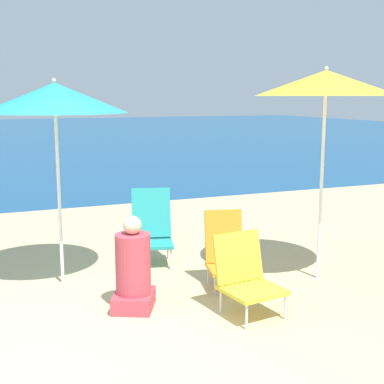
{
  "coord_description": "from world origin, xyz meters",
  "views": [
    {
      "loc": [
        -0.51,
        -3.83,
        2.02
      ],
      "look_at": [
        1.64,
        1.42,
        1.0
      ],
      "focal_mm": 50.0,
      "sensor_mm": 36.0,
      "label": 1
    }
  ],
  "objects_px": {
    "beach_umbrella_teal": "(55,98)",
    "beach_chair_orange": "(225,250)",
    "beach_chair_teal": "(152,227)",
    "beach_chair_yellow": "(246,274)",
    "person_seated_near": "(133,271)",
    "beach_umbrella_yellow": "(326,83)"
  },
  "relations": [
    {
      "from": "beach_umbrella_teal",
      "to": "beach_chair_orange",
      "type": "distance_m",
      "value": 2.4
    },
    {
      "from": "beach_umbrella_teal",
      "to": "beach_chair_teal",
      "type": "distance_m",
      "value": 1.98
    },
    {
      "from": "beach_umbrella_teal",
      "to": "beach_chair_yellow",
      "type": "height_order",
      "value": "beach_umbrella_teal"
    },
    {
      "from": "beach_chair_teal",
      "to": "beach_umbrella_teal",
      "type": "bearing_deg",
      "value": -147.25
    },
    {
      "from": "beach_chair_yellow",
      "to": "person_seated_near",
      "type": "xyz_separation_m",
      "value": [
        -0.95,
        0.48,
        -0.0
      ]
    },
    {
      "from": "beach_umbrella_teal",
      "to": "beach_chair_teal",
      "type": "bearing_deg",
      "value": 17.89
    },
    {
      "from": "beach_umbrella_yellow",
      "to": "beach_chair_yellow",
      "type": "relative_size",
      "value": 3.12
    },
    {
      "from": "beach_umbrella_teal",
      "to": "beach_umbrella_yellow",
      "type": "xyz_separation_m",
      "value": [
        2.69,
        -0.92,
        0.15
      ]
    },
    {
      "from": "beach_chair_teal",
      "to": "beach_chair_orange",
      "type": "relative_size",
      "value": 1.1
    },
    {
      "from": "beach_chair_yellow",
      "to": "person_seated_near",
      "type": "bearing_deg",
      "value": 144.96
    },
    {
      "from": "beach_umbrella_teal",
      "to": "beach_chair_yellow",
      "type": "relative_size",
      "value": 2.95
    },
    {
      "from": "beach_umbrella_yellow",
      "to": "beach_chair_yellow",
      "type": "distance_m",
      "value": 2.22
    },
    {
      "from": "beach_umbrella_teal",
      "to": "beach_chair_teal",
      "type": "height_order",
      "value": "beach_umbrella_teal"
    },
    {
      "from": "beach_chair_teal",
      "to": "beach_chair_orange",
      "type": "distance_m",
      "value": 1.2
    },
    {
      "from": "beach_umbrella_yellow",
      "to": "beach_chair_teal",
      "type": "bearing_deg",
      "value": 140.06
    },
    {
      "from": "beach_chair_teal",
      "to": "beach_umbrella_yellow",
      "type": "bearing_deg",
      "value": -25.07
    },
    {
      "from": "beach_umbrella_teal",
      "to": "beach_chair_yellow",
      "type": "distance_m",
      "value": 2.64
    },
    {
      "from": "beach_umbrella_teal",
      "to": "beach_chair_orange",
      "type": "bearing_deg",
      "value": -24.16
    },
    {
      "from": "beach_umbrella_yellow",
      "to": "person_seated_near",
      "type": "relative_size",
      "value": 2.55
    },
    {
      "from": "beach_chair_yellow",
      "to": "beach_umbrella_teal",
      "type": "bearing_deg",
      "value": 127.13
    },
    {
      "from": "beach_chair_orange",
      "to": "beach_chair_teal",
      "type": "bearing_deg",
      "value": 125.57
    },
    {
      "from": "beach_umbrella_teal",
      "to": "beach_chair_orange",
      "type": "height_order",
      "value": "beach_umbrella_teal"
    }
  ]
}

